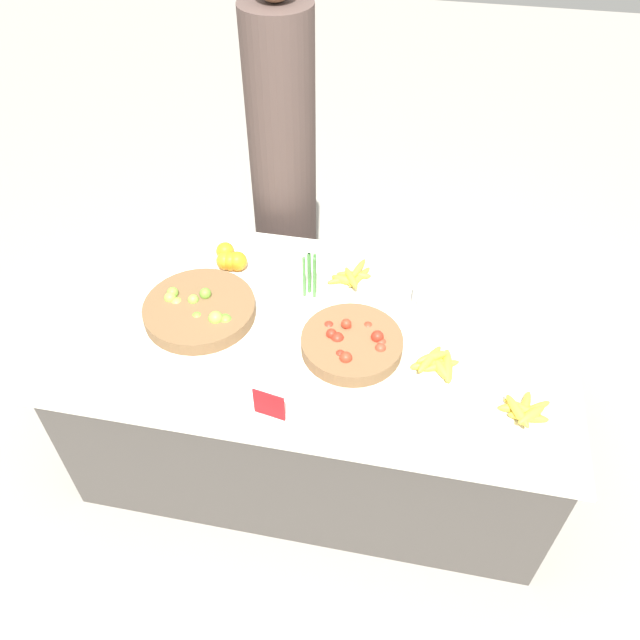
% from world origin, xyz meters
% --- Properties ---
extents(ground_plane, '(12.00, 12.00, 0.00)m').
position_xyz_m(ground_plane, '(0.00, 0.00, 0.00)').
color(ground_plane, gray).
extents(market_table, '(1.89, 1.09, 0.69)m').
position_xyz_m(market_table, '(0.00, 0.00, 0.35)').
color(market_table, '#4C4742').
rests_on(market_table, ground_plane).
extents(lime_bowl, '(0.43, 0.43, 0.09)m').
position_xyz_m(lime_bowl, '(-0.47, -0.01, 0.72)').
color(lime_bowl, brown).
rests_on(lime_bowl, market_table).
extents(tomato_basket, '(0.37, 0.37, 0.09)m').
position_xyz_m(tomato_basket, '(0.13, -0.08, 0.72)').
color(tomato_basket, brown).
rests_on(tomato_basket, market_table).
extents(orange_pile, '(0.15, 0.14, 0.08)m').
position_xyz_m(orange_pile, '(-0.44, 0.29, 0.73)').
color(orange_pile, orange).
rests_on(orange_pile, market_table).
extents(metal_bowl, '(0.29, 0.29, 0.07)m').
position_xyz_m(metal_bowl, '(0.47, 0.23, 0.72)').
color(metal_bowl, '#B7B7BF').
rests_on(metal_bowl, market_table).
extents(price_sign, '(0.11, 0.03, 0.12)m').
position_xyz_m(price_sign, '(-0.09, -0.43, 0.75)').
color(price_sign, red).
rests_on(price_sign, market_table).
extents(veg_bundle, '(0.05, 0.04, 0.20)m').
position_xyz_m(veg_bundle, '(-0.08, 0.19, 0.79)').
color(veg_bundle, '#4C8E42').
rests_on(veg_bundle, market_table).
extents(banana_bunch_middle_right, '(0.18, 0.18, 0.06)m').
position_xyz_m(banana_bunch_middle_right, '(0.74, -0.26, 0.71)').
color(banana_bunch_middle_right, gold).
rests_on(banana_bunch_middle_right, market_table).
extents(banana_bunch_front_center, '(0.18, 0.16, 0.06)m').
position_xyz_m(banana_bunch_front_center, '(0.45, -0.11, 0.71)').
color(banana_bunch_front_center, gold).
rests_on(banana_bunch_front_center, market_table).
extents(banana_bunch_back_center, '(0.18, 0.20, 0.05)m').
position_xyz_m(banana_bunch_back_center, '(0.07, 0.30, 0.71)').
color(banana_bunch_back_center, gold).
rests_on(banana_bunch_back_center, market_table).
extents(vendor_person, '(0.30, 0.30, 1.74)m').
position_xyz_m(vendor_person, '(-0.33, 0.82, 0.81)').
color(vendor_person, '#473833').
rests_on(vendor_person, ground_plane).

